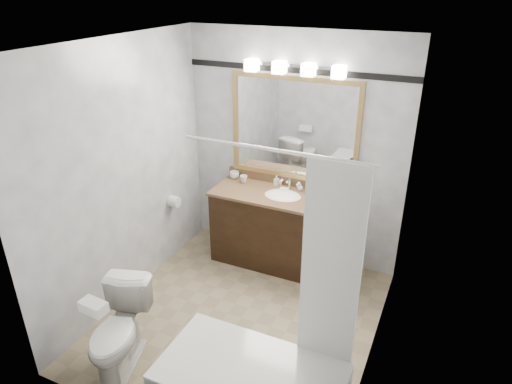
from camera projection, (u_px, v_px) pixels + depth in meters
room at (239, 200)px, 3.80m from camera, size 2.42×2.62×2.52m
vanity at (282, 229)px, 4.98m from camera, size 1.53×0.58×0.97m
mirror at (294, 129)px, 4.75m from camera, size 1.40×0.04×1.10m
vanity_light_bar at (294, 68)px, 4.43m from camera, size 1.02×0.14×0.12m
accent_stripe at (296, 70)px, 4.50m from camera, size 2.40×0.01×0.06m
tp_roll at (174, 201)px, 5.01m from camera, size 0.11×0.12×0.12m
toilet at (119, 331)px, 3.66m from camera, size 0.58×0.78×0.71m
tissue_box at (93, 307)px, 3.33m from camera, size 0.21×0.13×0.08m
coffee_maker at (338, 192)px, 4.48m from camera, size 0.17×0.21×0.32m
cup_left at (234, 175)px, 5.19m from camera, size 0.14×0.14×0.08m
cup_right at (244, 179)px, 5.10m from camera, size 0.10×0.10×0.08m
soap_bottle_a at (277, 180)px, 5.02m from camera, size 0.06×0.06×0.11m
soap_bottle_b at (300, 187)px, 4.89m from camera, size 0.07×0.07×0.08m
soap_bar at (284, 189)px, 4.91m from camera, size 0.10×0.07×0.03m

